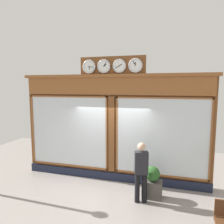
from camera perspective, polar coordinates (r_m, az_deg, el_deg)
name	(u,v)px	position (r m, az deg, el deg)	size (l,w,h in m)	color
shop_facade	(113,127)	(7.16, 0.27, -4.07)	(6.44, 0.42, 4.15)	brown
pedestrian	(141,170)	(6.03, 7.86, -15.18)	(0.41, 0.31, 1.69)	black
planter_box	(152,189)	(6.59, 10.73, -19.73)	(0.56, 0.36, 0.50)	#4C4742
planter_shrub	(152,174)	(6.39, 10.83, -16.02)	(0.43, 0.43, 0.43)	#285623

